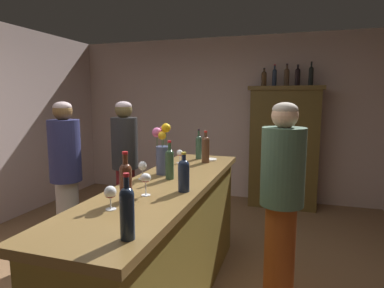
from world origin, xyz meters
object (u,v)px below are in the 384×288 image
cheese_plate (209,159)px  wine_glass_rear (142,167)px  wine_bottle_chardonnay (199,146)px  bartender (282,196)px  display_bottle_midleft (274,77)px  patron_tall (66,172)px  display_cabinet (284,145)px  wine_glass_spare (180,154)px  patron_redhead (125,162)px  display_bottle_midright (298,76)px  wine_bottle_syrah (126,180)px  display_bottle_right (311,75)px  wine_bottle_malbec (206,148)px  display_bottle_center (287,76)px  flower_arrangement (163,151)px  wine_bottle_rose (127,210)px  bar_counter (167,245)px  wine_glass_front (146,179)px  display_bottle_left (264,78)px  wine_bottle_merlot (184,174)px  wine_glass_mid (110,193)px  wine_bottle_pinot (170,162)px

cheese_plate → wine_glass_rear: bearing=-108.3°
wine_bottle_chardonnay → bartender: bartender is taller
display_bottle_midleft → patron_tall: size_ratio=0.20×
display_cabinet → patron_tall: (-2.07, -2.34, -0.05)m
wine_glass_rear → display_bottle_midleft: bearing=73.7°
wine_glass_spare → patron_redhead: patron_redhead is taller
display_cabinet → display_bottle_midright: bearing=0.0°
wine_bottle_syrah → cheese_plate: 1.48m
wine_bottle_chardonnay → display_bottle_right: size_ratio=0.92×
display_cabinet → wine_bottle_malbec: (-0.69, -2.00, 0.22)m
display_bottle_center → display_bottle_midright: 0.15m
flower_arrangement → display_bottle_midleft: display_bottle_midleft is taller
wine_bottle_rose → display_bottle_midright: (0.72, 3.81, 0.81)m
wine_bottle_malbec → patron_redhead: size_ratio=0.19×
bar_counter → display_bottle_right: display_bottle_right is taller
wine_glass_front → display_bottle_left: display_bottle_left is taller
display_cabinet → patron_redhead: bearing=-135.8°
display_bottle_midleft → patron_tall: bearing=-129.1°
wine_glass_rear → display_bottle_center: bearing=70.5°
wine_bottle_rose → bartender: (0.63, 1.28, -0.26)m
wine_bottle_merlot → display_bottle_midright: (0.72, 3.01, 0.83)m
wine_bottle_malbec → bartender: 0.96m
wine_glass_front → wine_glass_mid: (-0.07, -0.31, -0.02)m
wine_bottle_malbec → wine_glass_rear: wine_bottle_malbec is taller
wine_bottle_chardonnay → display_bottle_midleft: display_bottle_midleft is taller
wine_bottle_merlot → patron_tall: bearing=155.9°
wine_bottle_malbec → cheese_plate: bearing=87.7°
display_cabinet → wine_bottle_pinot: 2.84m
display_bottle_center → wine_bottle_chardonnay: bearing=-113.9°
wine_bottle_merlot → wine_glass_mid: (-0.28, -0.47, -0.03)m
wine_bottle_chardonnay → display_bottle_center: (0.81, 1.83, 0.82)m
wine_bottle_syrah → wine_bottle_rose: bearing=-60.5°
wine_bottle_syrah → wine_glass_front: wine_bottle_syrah is taller
wine_bottle_rose → patron_redhead: 2.43m
wine_glass_rear → display_bottle_center: 3.08m
display_cabinet → bartender: (0.07, -2.53, -0.05)m
wine_bottle_merlot → display_bottle_midleft: (0.39, 3.01, 0.82)m
display_bottle_midleft → display_bottle_right: bearing=0.0°
bar_counter → patron_tall: bearing=159.5°
wine_glass_front → cheese_plate: bearing=86.0°
bar_counter → wine_glass_spare: size_ratio=18.60×
display_bottle_midright → patron_tall: 3.40m
bar_counter → wine_bottle_chardonnay: 1.19m
display_bottle_midleft → display_bottle_center: bearing=0.0°
wine_glass_front → bartender: 1.08m
wine_bottle_chardonnay → wine_glass_rear: wine_bottle_chardonnay is taller
patron_redhead → bartender: bartender is taller
wine_glass_rear → patron_tall: patron_tall is taller
wine_bottle_pinot → patron_redhead: patron_redhead is taller
flower_arrangement → patron_redhead: patron_redhead is taller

